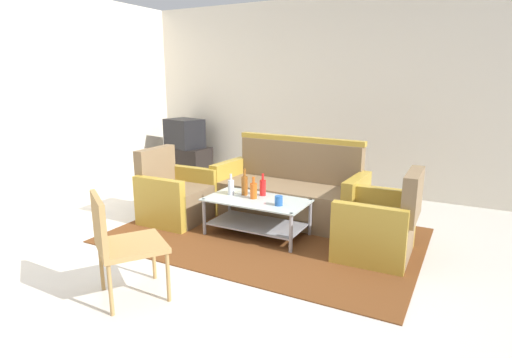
{
  "coord_description": "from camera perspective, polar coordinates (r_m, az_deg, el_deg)",
  "views": [
    {
      "loc": [
        1.86,
        -3.0,
        1.67
      ],
      "look_at": [
        -0.1,
        0.67,
        0.65
      ],
      "focal_mm": 29.07,
      "sensor_mm": 36.0,
      "label": 1
    }
  ],
  "objects": [
    {
      "name": "wicker_chair",
      "position": [
        3.31,
        -18.36,
        -7.8
      ],
      "size": [
        0.67,
        0.67,
        0.84
      ],
      "rotation": [
        0.0,
        0.0,
        -0.59
      ],
      "color": "#AD844C",
      "rests_on": "ground"
    },
    {
      "name": "tv_stand",
      "position": [
        7.18,
        -9.67,
        2.25
      ],
      "size": [
        0.8,
        0.5,
        0.52
      ],
      "primitive_type": "cube",
      "color": "black",
      "rests_on": "ground"
    },
    {
      "name": "ground_plane",
      "position": [
        3.91,
        -3.44,
        -11.58
      ],
      "size": [
        14.0,
        14.0,
        0.0
      ],
      "primitive_type": "plane",
      "color": "beige"
    },
    {
      "name": "rug",
      "position": [
        4.54,
        1.31,
        -7.75
      ],
      "size": [
        3.19,
        2.12,
        0.01
      ],
      "primitive_type": "cube",
      "color": "brown",
      "rests_on": "ground"
    },
    {
      "name": "television",
      "position": [
        7.1,
        -9.82,
        6.21
      ],
      "size": [
        0.7,
        0.59,
        0.48
      ],
      "rotation": [
        0.0,
        0.0,
        2.86
      ],
      "color": "black",
      "rests_on": "tv_stand"
    },
    {
      "name": "bottle_red",
      "position": [
        4.54,
        0.94,
        -1.14
      ],
      "size": [
        0.07,
        0.07,
        0.25
      ],
      "color": "red",
      "rests_on": "coffee_table"
    },
    {
      "name": "armchair_left",
      "position": [
        5.03,
        -11.06,
        -2.45
      ],
      "size": [
        0.71,
        0.77,
        0.85
      ],
      "rotation": [
        0.0,
        0.0,
        -1.56
      ],
      "color": "#7F6647",
      "rests_on": "rug"
    },
    {
      "name": "bottle_clear",
      "position": [
        4.58,
        -3.46,
        -1.08
      ],
      "size": [
        0.07,
        0.07,
        0.24
      ],
      "color": "silver",
      "rests_on": "coffee_table"
    },
    {
      "name": "wall_back",
      "position": [
        6.35,
        11.21,
        11.08
      ],
      "size": [
        6.52,
        0.12,
        2.8
      ],
      "color": "silver",
      "rests_on": "ground"
    },
    {
      "name": "coffee_table",
      "position": [
        4.47,
        0.14,
        -4.5
      ],
      "size": [
        1.1,
        0.6,
        0.4
      ],
      "color": "silver",
      "rests_on": "rug"
    },
    {
      "name": "cup",
      "position": [
        4.2,
        3.15,
        -3.0
      ],
      "size": [
        0.08,
        0.08,
        0.1
      ],
      "primitive_type": "cylinder",
      "color": "#2659A5",
      "rests_on": "coffee_table"
    },
    {
      "name": "bottle_orange",
      "position": [
        4.43,
        -0.34,
        -1.57
      ],
      "size": [
        0.08,
        0.08,
        0.24
      ],
      "color": "#D85919",
      "rests_on": "coffee_table"
    },
    {
      "name": "couch",
      "position": [
        5.02,
        4.6,
        -1.93
      ],
      "size": [
        1.83,
        0.82,
        0.96
      ],
      "rotation": [
        0.0,
        0.0,
        3.09
      ],
      "color": "#7F6647",
      "rests_on": "rug"
    },
    {
      "name": "armchair_right",
      "position": [
        4.13,
        16.58,
        -6.4
      ],
      "size": [
        0.71,
        0.77,
        0.85
      ],
      "rotation": [
        0.0,
        0.0,
        1.59
      ],
      "color": "#7F6647",
      "rests_on": "rug"
    },
    {
      "name": "bottle_brown",
      "position": [
        4.55,
        -1.58,
        -0.85
      ],
      "size": [
        0.07,
        0.07,
        0.3
      ],
      "color": "brown",
      "rests_on": "coffee_table"
    }
  ]
}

